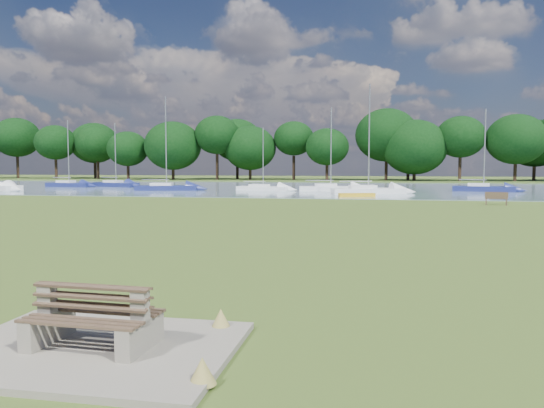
% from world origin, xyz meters
% --- Properties ---
extents(ground, '(220.00, 220.00, 0.00)m').
position_xyz_m(ground, '(0.00, 0.00, 0.00)').
color(ground, '#586B28').
extents(river, '(220.00, 40.00, 0.10)m').
position_xyz_m(river, '(0.00, 42.00, 0.00)').
color(river, slate).
rests_on(river, ground).
extents(far_bank, '(220.00, 20.00, 0.40)m').
position_xyz_m(far_bank, '(0.00, 72.00, 0.00)').
color(far_bank, '#4C6626').
rests_on(far_bank, ground).
extents(concrete_pad, '(4.20, 3.20, 0.10)m').
position_xyz_m(concrete_pad, '(0.00, -14.00, 0.05)').
color(concrete_pad, gray).
rests_on(concrete_pad, ground).
extents(bench_pair, '(1.91, 1.18, 1.00)m').
position_xyz_m(bench_pair, '(0.00, -14.00, 0.51)').
color(bench_pair, gray).
rests_on(bench_pair, concrete_pad).
extents(riverbank_bench, '(1.55, 0.72, 0.92)m').
position_xyz_m(riverbank_bench, '(12.54, 17.80, 0.46)').
color(riverbank_bench, brown).
rests_on(riverbank_bench, ground).
extents(kayak, '(3.21, 1.57, 0.31)m').
position_xyz_m(kayak, '(2.75, 24.96, 0.21)').
color(kayak, gold).
rests_on(kayak, river).
extents(tree_line, '(153.46, 9.52, 11.52)m').
position_xyz_m(tree_line, '(6.06, 68.00, 6.82)').
color(tree_line, black).
rests_on(tree_line, far_bank).
extents(sailboat_0, '(6.71, 2.75, 8.66)m').
position_xyz_m(sailboat_0, '(-0.29, 34.23, 0.52)').
color(sailboat_0, white).
rests_on(sailboat_0, river).
extents(sailboat_1, '(5.96, 2.19, 8.20)m').
position_xyz_m(sailboat_1, '(-32.85, 38.46, 0.54)').
color(sailboat_1, navy).
rests_on(sailboat_1, river).
extents(sailboat_3, '(6.45, 3.57, 7.90)m').
position_xyz_m(sailboat_3, '(-27.35, 39.94, 0.53)').
color(sailboat_3, navy).
rests_on(sailboat_3, river).
extents(sailboat_5, '(6.21, 2.80, 8.44)m').
position_xyz_m(sailboat_5, '(15.24, 36.39, 0.56)').
color(sailboat_5, navy).
rests_on(sailboat_5, river).
extents(sailboat_6, '(5.90, 2.67, 6.66)m').
position_xyz_m(sailboat_6, '(-7.47, 34.23, 0.44)').
color(sailboat_6, white).
rests_on(sailboat_6, river).
extents(sailboat_7, '(7.14, 3.76, 10.28)m').
position_xyz_m(sailboat_7, '(3.62, 29.67, 0.57)').
color(sailboat_7, white).
rests_on(sailboat_7, river).
extents(sailboat_8, '(6.79, 3.06, 9.92)m').
position_xyz_m(sailboat_8, '(-17.74, 32.58, 0.55)').
color(sailboat_8, navy).
rests_on(sailboat_8, river).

